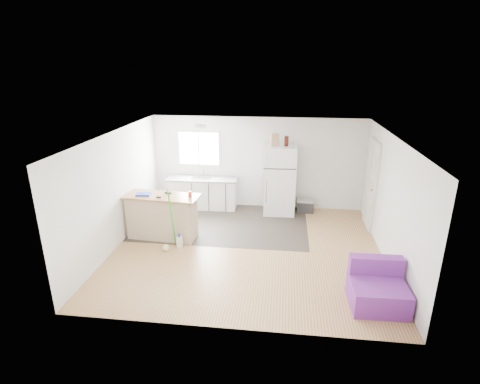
% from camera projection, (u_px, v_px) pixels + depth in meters
% --- Properties ---
extents(room, '(5.51, 5.01, 2.41)m').
position_uv_depth(room, '(248.00, 195.00, 7.46)').
color(room, '#9A6640').
rests_on(room, ground).
extents(vinyl_zone, '(4.05, 2.50, 0.00)m').
position_uv_depth(vinyl_zone, '(223.00, 223.00, 9.11)').
color(vinyl_zone, '#2F2923').
rests_on(vinyl_zone, floor).
extents(window, '(1.18, 0.06, 0.98)m').
position_uv_depth(window, '(199.00, 148.00, 9.85)').
color(window, white).
rests_on(window, back_wall).
extents(interior_door, '(0.11, 0.92, 2.10)m').
position_uv_depth(interior_door, '(371.00, 185.00, 8.66)').
color(interior_door, white).
rests_on(interior_door, right_wall).
extents(ceiling_fixture, '(0.30, 0.30, 0.07)m').
position_uv_depth(ceiling_fixture, '(200.00, 126.00, 8.34)').
color(ceiling_fixture, white).
rests_on(ceiling_fixture, ceiling).
extents(kitchen_cabinets, '(1.85, 0.61, 1.09)m').
position_uv_depth(kitchen_cabinets, '(202.00, 193.00, 9.96)').
color(kitchen_cabinets, white).
rests_on(kitchen_cabinets, floor).
extents(peninsula, '(1.66, 0.76, 0.99)m').
position_uv_depth(peninsula, '(162.00, 216.00, 8.22)').
color(peninsula, tan).
rests_on(peninsula, floor).
extents(refrigerator, '(0.81, 0.77, 1.76)m').
position_uv_depth(refrigerator, '(279.00, 180.00, 9.48)').
color(refrigerator, white).
rests_on(refrigerator, floor).
extents(cooler, '(0.46, 0.33, 0.34)m').
position_uv_depth(cooler, '(305.00, 205.00, 9.75)').
color(cooler, '#2D2D2F').
rests_on(cooler, floor).
extents(purple_seat, '(0.88, 0.83, 0.71)m').
position_uv_depth(purple_seat, '(377.00, 289.00, 6.02)').
color(purple_seat, '#742D95').
rests_on(purple_seat, floor).
extents(cleaner_jug, '(0.15, 0.14, 0.29)m').
position_uv_depth(cleaner_jug, '(179.00, 241.00, 7.91)').
color(cleaner_jug, silver).
rests_on(cleaner_jug, floor).
extents(mop, '(0.23, 0.38, 1.38)m').
position_uv_depth(mop, '(167.00, 240.00, 7.74)').
color(mop, green).
rests_on(mop, floor).
extents(red_cup, '(0.09, 0.09, 0.12)m').
position_uv_depth(red_cup, '(190.00, 194.00, 7.97)').
color(red_cup, red).
rests_on(red_cup, peninsula).
extents(blue_tray, '(0.32, 0.25, 0.04)m').
position_uv_depth(blue_tray, '(144.00, 194.00, 8.09)').
color(blue_tray, '#1335B8').
rests_on(blue_tray, peninsula).
extents(tool_a, '(0.15, 0.09, 0.03)m').
position_uv_depth(tool_a, '(168.00, 193.00, 8.17)').
color(tool_a, black).
rests_on(tool_a, peninsula).
extents(tool_b, '(0.10, 0.04, 0.03)m').
position_uv_depth(tool_b, '(159.00, 197.00, 7.92)').
color(tool_b, black).
rests_on(tool_b, peninsula).
extents(cardboard_box, '(0.22, 0.17, 0.30)m').
position_uv_depth(cardboard_box, '(275.00, 140.00, 9.10)').
color(cardboard_box, tan).
rests_on(cardboard_box, refrigerator).
extents(bottle_left, '(0.09, 0.09, 0.25)m').
position_uv_depth(bottle_left, '(286.00, 141.00, 9.09)').
color(bottle_left, '#39120A').
rests_on(bottle_left, refrigerator).
extents(bottle_right, '(0.07, 0.07, 0.25)m').
position_uv_depth(bottle_right, '(287.00, 141.00, 9.08)').
color(bottle_right, '#39120A').
rests_on(bottle_right, refrigerator).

